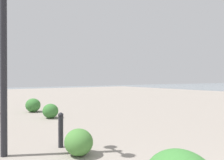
# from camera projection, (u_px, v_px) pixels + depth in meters

# --- Properties ---
(lamppost) EXTENTS (0.98, 0.28, 4.14)m
(lamppost) POSITION_uv_depth(u_px,v_px,m) (3.00, 29.00, 4.68)
(lamppost) COLOR #232328
(lamppost) RESTS_ON ground
(bollard_mid) EXTENTS (0.13, 0.13, 0.85)m
(bollard_mid) POSITION_uv_depth(u_px,v_px,m) (61.00, 129.00, 5.31)
(bollard_mid) COLOR #232328
(bollard_mid) RESTS_ON ground
(shrub_low) EXTENTS (0.72, 0.64, 0.61)m
(shrub_low) POSITION_uv_depth(u_px,v_px,m) (50.00, 111.00, 9.18)
(shrub_low) COLOR #387533
(shrub_low) RESTS_ON ground
(shrub_round) EXTENTS (0.80, 0.72, 0.68)m
(shrub_round) POSITION_uv_depth(u_px,v_px,m) (33.00, 105.00, 10.86)
(shrub_round) COLOR #387533
(shrub_round) RESTS_ON ground
(shrub_tall) EXTENTS (0.68, 0.61, 0.58)m
(shrub_tall) POSITION_uv_depth(u_px,v_px,m) (79.00, 142.00, 4.76)
(shrub_tall) COLOR #477F38
(shrub_tall) RESTS_ON ground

